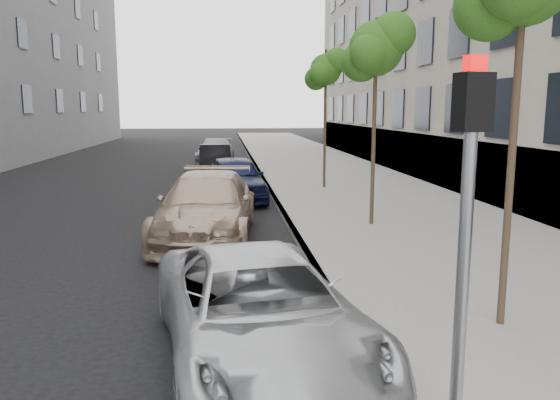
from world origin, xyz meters
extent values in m
cube|color=gray|center=(4.30, 24.00, 0.07)|extent=(6.40, 72.00, 0.14)
cube|color=#9E9B93|center=(1.18, 24.00, 0.07)|extent=(0.15, 72.00, 0.14)
cylinder|color=#38281C|center=(3.20, 1.50, 2.72)|extent=(0.10, 0.10, 5.16)
sphere|color=#275315|center=(2.90, 1.75, 4.30)|extent=(0.91, 0.91, 0.91)
cylinder|color=#38281C|center=(3.20, 8.00, 2.64)|extent=(0.10, 0.10, 4.99)
sphere|color=#275315|center=(3.20, 8.00, 4.43)|extent=(1.30, 1.30, 1.30)
sphere|color=#275315|center=(3.55, 7.80, 4.73)|extent=(1.04, 1.04, 1.04)
sphere|color=#275315|center=(2.90, 8.25, 4.13)|extent=(0.98, 0.98, 0.98)
cylinder|color=#38281C|center=(3.20, 14.50, 2.61)|extent=(0.10, 0.10, 4.93)
sphere|color=#275315|center=(3.20, 14.50, 4.37)|extent=(1.13, 1.13, 1.13)
sphere|color=#275315|center=(3.55, 14.30, 4.67)|extent=(0.90, 0.90, 0.90)
sphere|color=#275315|center=(2.90, 14.75, 4.07)|extent=(0.84, 0.84, 0.84)
cylinder|color=#939699|center=(1.30, -1.34, 1.49)|extent=(0.10, 0.10, 2.70)
cube|color=black|center=(1.30, -1.34, 3.05)|extent=(0.27, 0.22, 0.42)
cube|color=red|center=(1.30, -1.34, 3.32)|extent=(0.16, 0.12, 0.12)
imported|color=silver|center=(-0.10, 0.94, 0.65)|extent=(2.87, 4.97, 1.30)
imported|color=tan|center=(-0.89, 7.43, 0.75)|extent=(2.60, 5.38, 1.51)
imported|color=#101638|center=(-0.10, 12.78, 0.73)|extent=(2.14, 4.43, 1.46)
imported|color=black|center=(-0.87, 20.18, 0.67)|extent=(1.57, 4.14, 1.35)
imported|color=#929499|center=(-0.91, 25.14, 0.67)|extent=(2.23, 4.76, 1.34)
camera|label=1|loc=(-0.49, -5.15, 3.01)|focal=35.00mm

